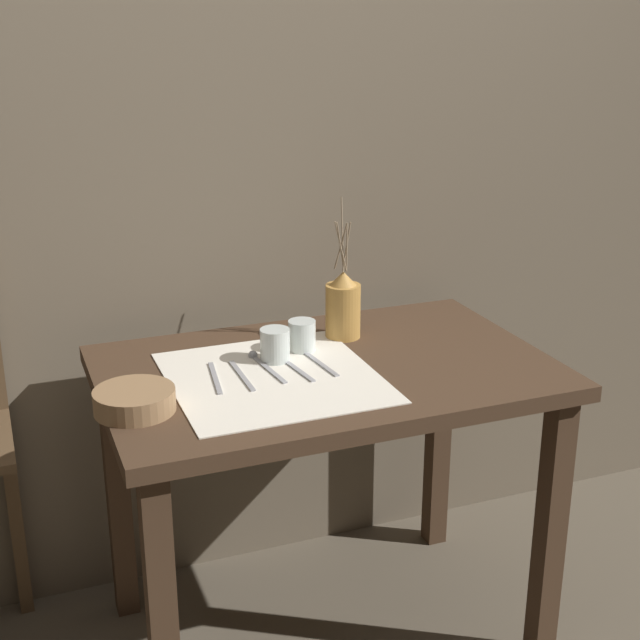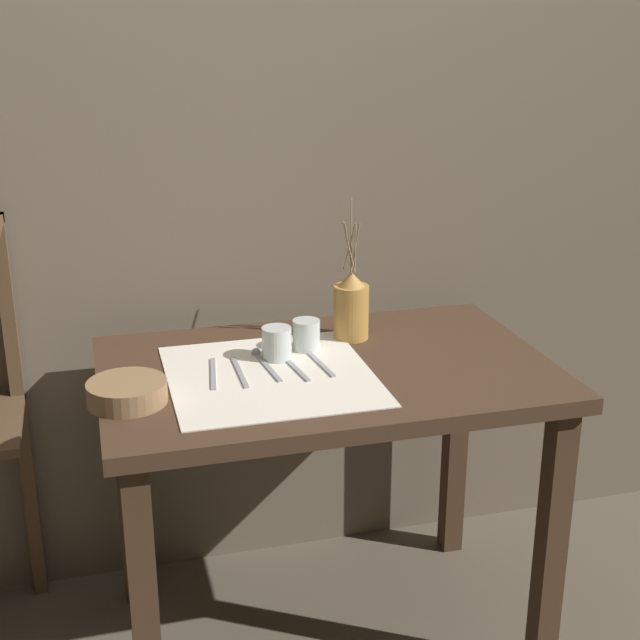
# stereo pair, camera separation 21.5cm
# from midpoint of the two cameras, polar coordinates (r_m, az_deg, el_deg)

# --- Properties ---
(ground_plane) EXTENTS (12.00, 12.00, 0.00)m
(ground_plane) POSITION_cam_midpoint_polar(r_m,az_deg,el_deg) (2.60, 2.86, -19.35)
(ground_plane) COLOR brown
(stone_wall_back) EXTENTS (7.00, 0.06, 2.40)m
(stone_wall_back) POSITION_cam_midpoint_polar(r_m,az_deg,el_deg) (2.51, 0.03, 9.62)
(stone_wall_back) COLOR #6B5E4C
(stone_wall_back) RESTS_ON ground_plane
(wooden_table) EXTENTS (1.10, 0.71, 0.79)m
(wooden_table) POSITION_cam_midpoint_polar(r_m,az_deg,el_deg) (2.24, 3.15, -5.85)
(wooden_table) COLOR #422D1E
(wooden_table) RESTS_ON ground_plane
(linen_cloth) EXTENTS (0.48, 0.50, 0.00)m
(linen_cloth) POSITION_cam_midpoint_polar(r_m,az_deg,el_deg) (2.13, -0.32, -3.62)
(linen_cloth) COLOR silver
(linen_cloth) RESTS_ON wooden_table
(pitcher_with_flowers) EXTENTS (0.09, 0.09, 0.37)m
(pitcher_with_flowers) POSITION_cam_midpoint_polar(r_m,az_deg,el_deg) (2.35, 4.63, 0.76)
(pitcher_with_flowers) COLOR #B7843D
(pitcher_with_flowers) RESTS_ON wooden_table
(wooden_bowl) EXTENTS (0.18, 0.18, 0.05)m
(wooden_bowl) POSITION_cam_midpoint_polar(r_m,az_deg,el_deg) (2.01, -9.27, -4.65)
(wooden_bowl) COLOR #8E6B47
(wooden_bowl) RESTS_ON wooden_table
(glass_tumbler_near) EXTENTS (0.07, 0.07, 0.08)m
(glass_tumbler_near) POSITION_cam_midpoint_polar(r_m,az_deg,el_deg) (2.21, -0.01, -1.55)
(glass_tumbler_near) COLOR silver
(glass_tumbler_near) RESTS_ON wooden_table
(glass_tumbler_far) EXTENTS (0.07, 0.07, 0.08)m
(glass_tumbler_far) POSITION_cam_midpoint_polar(r_m,az_deg,el_deg) (2.27, 1.82, -1.00)
(glass_tumbler_far) COLOR silver
(glass_tumbler_far) RESTS_ON wooden_table
(fork_inner) EXTENTS (0.04, 0.19, 0.00)m
(fork_inner) POSITION_cam_midpoint_polar(r_m,az_deg,el_deg) (2.14, -4.01, -3.49)
(fork_inner) COLOR #939399
(fork_inner) RESTS_ON wooden_table
(knife_center) EXTENTS (0.01, 0.19, 0.00)m
(knife_center) POSITION_cam_midpoint_polar(r_m,az_deg,el_deg) (2.14, -2.29, -3.44)
(knife_center) COLOR #939399
(knife_center) RESTS_ON wooden_table
(spoon_outer) EXTENTS (0.04, 0.20, 0.02)m
(spoon_outer) POSITION_cam_midpoint_polar(r_m,az_deg,el_deg) (2.22, -1.06, -2.52)
(spoon_outer) COLOR #939399
(spoon_outer) RESTS_ON wooden_table
(spoon_inner) EXTENTS (0.04, 0.20, 0.02)m
(spoon_inner) POSITION_cam_midpoint_polar(r_m,az_deg,el_deg) (2.21, 0.59, -2.54)
(spoon_inner) COLOR #939399
(spoon_inner) RESTS_ON wooden_table
(fork_outer) EXTENTS (0.03, 0.19, 0.00)m
(fork_outer) POSITION_cam_midpoint_polar(r_m,az_deg,el_deg) (2.20, 2.76, -2.79)
(fork_outer) COLOR #939399
(fork_outer) RESTS_ON wooden_table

